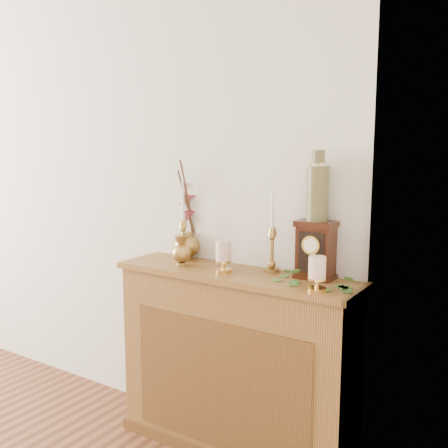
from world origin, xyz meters
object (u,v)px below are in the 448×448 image
Objects in this scene: bud_vase at (181,251)px; mantel_clock at (316,250)px; candlestick_left at (183,234)px; ceramic_vase at (318,189)px; ginger_jar at (189,213)px; candlestick_center at (272,242)px.

bud_vase is 0.58× the size of mantel_clock.
ceramic_vase reaches higher than candlestick_left.
bud_vase is 0.27m from ginger_jar.
candlestick_left is at bearing 122.20° from bud_vase.
bud_vase is at bearing -57.80° from candlestick_left.
bud_vase is 0.29× the size of ginger_jar.
candlestick_left and candlestick_center have the same top height.
mantel_clock is (0.22, -0.00, -0.01)m from candlestick_center.
candlestick_left reaches higher than mantel_clock.
candlestick_left is at bearing -69.15° from ginger_jar.
candlestick_center is at bearing 4.72° from candlestick_left.
candlestick_left is 0.77m from ceramic_vase.
ginger_jar is (-0.10, 0.19, 0.16)m from bud_vase.
bud_vase is (0.06, -0.10, -0.07)m from candlestick_left.
mantel_clock is at bearing -4.12° from ginger_jar.
ginger_jar is 1.67× the size of ceramic_vase.
ginger_jar reaches higher than bud_vase.
ceramic_vase is (0.66, 0.14, 0.33)m from bud_vase.
candlestick_left reaches higher than bud_vase.
candlestick_center is 1.39× the size of ceramic_vase.
candlestick_center is 0.34m from ceramic_vase.
ceramic_vase is at bearing 11.97° from bud_vase.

